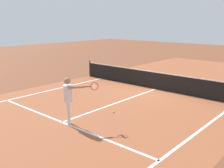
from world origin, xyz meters
name	(u,v)px	position (x,y,z in m)	size (l,w,h in m)	color
ground_plane	(156,89)	(0.00, 0.00, 0.00)	(60.00, 60.00, 0.00)	brown
court_surface_inbounds	(156,89)	(0.00, 0.00, 0.00)	(10.62, 24.40, 0.00)	#9E5433
line_sideline_left	(16,98)	(-4.11, -5.95, 0.00)	(0.10, 11.89, 0.01)	white
line_sideline_right	(168,154)	(4.11, -5.95, 0.00)	(0.10, 11.89, 0.01)	white
line_service_near	(62,122)	(0.00, -6.40, 0.00)	(8.22, 0.10, 0.01)	white
line_center_service	(118,102)	(0.00, -3.20, 0.00)	(0.10, 6.40, 0.01)	white
net	(156,80)	(0.00, 0.00, 0.49)	(10.40, 0.09, 1.07)	#33383D
player_near	(69,95)	(0.34, -6.32, 1.07)	(0.95, 0.95, 1.71)	white
tennis_ball_mid_court	(113,112)	(0.75, -4.39, 0.03)	(0.07, 0.07, 0.07)	#CCE033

